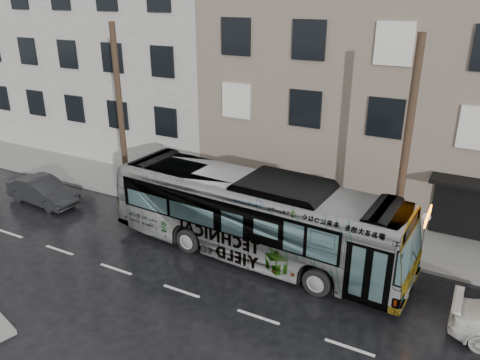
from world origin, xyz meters
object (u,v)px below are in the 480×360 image
Objects in this scene: utility_pole_front at (405,156)px; bus at (255,216)px; utility_pole_rear at (121,114)px; dark_sedan at (43,191)px; sign_post at (423,239)px.

utility_pole_front reaches higher than bus.
bus is at bearing -13.51° from utility_pole_rear.
utility_pole_front is at bearing -64.84° from bus.
utility_pole_rear reaches higher than dark_sedan.
utility_pole_front is at bearing -78.01° from dark_sedan.
sign_post reaches higher than dark_sedan.
utility_pole_front is 1.00× the size of utility_pole_rear.
sign_post is (1.10, 0.00, -3.30)m from utility_pole_front.
utility_pole_front is 3.75× the size of sign_post.
utility_pole_front reaches higher than sign_post.
utility_pole_rear reaches higher than sign_post.
utility_pole_rear is at bearing -49.32° from dark_sedan.
bus reaches higher than dark_sedan.
dark_sedan is (-3.47, -2.64, -3.95)m from utility_pole_rear.
bus is (-6.39, -2.09, 0.45)m from sign_post.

